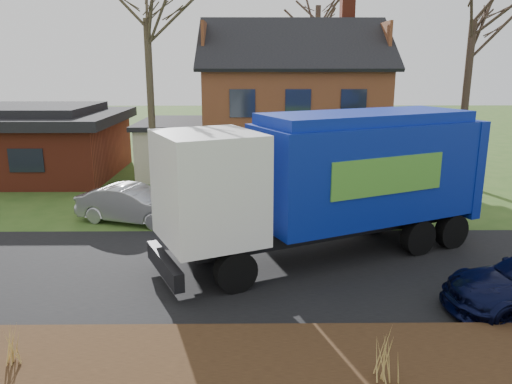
{
  "coord_description": "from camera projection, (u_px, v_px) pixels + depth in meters",
  "views": [
    {
      "loc": [
        -0.2,
        -13.32,
        5.75
      ],
      "look_at": [
        -0.04,
        2.5,
        1.7
      ],
      "focal_mm": 35.0,
      "sensor_mm": 36.0,
      "label": 1
    }
  ],
  "objects": [
    {
      "name": "ground",
      "position": [
        258.0,
        271.0,
        14.33
      ],
      "size": [
        120.0,
        120.0,
        0.0
      ],
      "primitive_type": "plane",
      "color": "#2F4F1A",
      "rests_on": "ground"
    },
    {
      "name": "road",
      "position": [
        258.0,
        270.0,
        14.32
      ],
      "size": [
        80.0,
        7.0,
        0.02
      ],
      "primitive_type": "cube",
      "color": "black",
      "rests_on": "ground"
    },
    {
      "name": "mulch_verge",
      "position": [
        263.0,
        379.0,
        9.15
      ],
      "size": [
        80.0,
        3.5,
        0.3
      ],
      "primitive_type": "cube",
      "color": "black",
      "rests_on": "ground"
    },
    {
      "name": "main_house",
      "position": [
        282.0,
        98.0,
        26.82
      ],
      "size": [
        12.95,
        8.95,
        9.26
      ],
      "color": "beige",
      "rests_on": "ground"
    },
    {
      "name": "ranch_house",
      "position": [
        28.0,
        141.0,
        26.35
      ],
      "size": [
        9.8,
        8.2,
        3.7
      ],
      "color": "maroon",
      "rests_on": "ground"
    },
    {
      "name": "garbage_truck",
      "position": [
        334.0,
        176.0,
        14.95
      ],
      "size": [
        10.4,
        6.76,
        4.37
      ],
      "rotation": [
        0.0,
        0.0,
        0.43
      ],
      "color": "black",
      "rests_on": "ground"
    },
    {
      "name": "silver_sedan",
      "position": [
        133.0,
        204.0,
        18.63
      ],
      "size": [
        4.45,
        2.72,
        1.38
      ],
      "primitive_type": "imported",
      "rotation": [
        0.0,
        0.0,
        1.25
      ],
      "color": "#989BA0",
      "rests_on": "ground"
    },
    {
      "name": "grass_clump_west",
      "position": [
        12.0,
        345.0,
        9.26
      ],
      "size": [
        0.3,
        0.25,
        0.8
      ],
      "color": "tan",
      "rests_on": "mulch_verge"
    },
    {
      "name": "grass_clump_mid",
      "position": [
        387.0,
        357.0,
        8.78
      ],
      "size": [
        0.33,
        0.27,
        0.91
      ],
      "color": "tan",
      "rests_on": "mulch_verge"
    }
  ]
}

